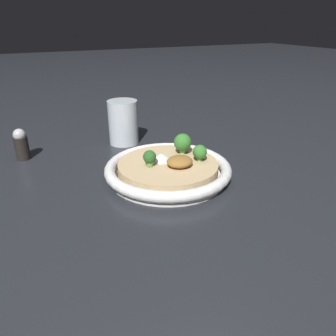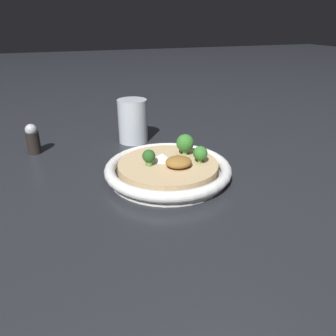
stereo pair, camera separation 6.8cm
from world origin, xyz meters
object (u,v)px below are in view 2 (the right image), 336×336
risotto_bowl (168,170)px  pepper_shaker (33,139)px  broccoli_back_left (200,154)px  broccoli_left (185,143)px  drinking_glass (133,121)px  broccoli_right (150,158)px

risotto_bowl → pepper_shaker: pepper_shaker is taller
pepper_shaker → broccoli_back_left: bearing=141.3°
broccoli_left → drinking_glass: drinking_glass is taller
risotto_bowl → broccoli_right: 0.05m
drinking_glass → risotto_bowl: bearing=93.0°
broccoli_left → pepper_shaker: 0.38m
broccoli_right → drinking_glass: bearing=-96.5°
risotto_bowl → drinking_glass: bearing=-87.0°
broccoli_back_left → broccoli_left: bearing=-76.3°
drinking_glass → broccoli_back_left: bearing=106.0°
broccoli_left → pepper_shaker: broccoli_left is taller
risotto_bowl → drinking_glass: size_ratio=2.31×
broccoli_left → pepper_shaker: size_ratio=0.62×
broccoli_right → broccoli_left: (-0.09, -0.03, 0.01)m
risotto_bowl → broccoli_back_left: broccoli_back_left is taller
risotto_bowl → broccoli_right: bearing=6.5°
drinking_glass → broccoli_left: bearing=106.6°
broccoli_back_left → pepper_shaker: (0.33, -0.26, -0.02)m
risotto_bowl → pepper_shaker: 0.36m
risotto_bowl → broccoli_right: broccoli_right is taller
risotto_bowl → broccoli_left: bearing=-149.1°
pepper_shaker → broccoli_left: bearing=146.2°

